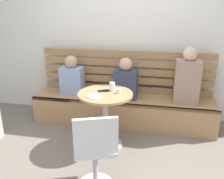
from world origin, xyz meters
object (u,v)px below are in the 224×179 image
Objects in this scene: booth_bench at (123,111)px; white_chair at (95,150)px; person_child_middle at (125,81)px; cup_water_clear at (112,87)px; person_child_left at (72,77)px; person_adult at (187,78)px; plate_small at (95,96)px; cafe_table at (105,110)px; phone_on_table at (104,91)px; cup_espresso_small at (119,91)px.

white_chair reaches higher than booth_bench.
person_child_middle is 5.54× the size of cup_water_clear.
person_child_left is (-0.76, 1.50, 0.24)m from white_chair.
plate_small is (-1.12, -0.79, -0.05)m from person_adult.
cafe_table is 1.24m from person_adult.
cafe_table is 0.24m from phone_on_table.
person_child_left is 3.52× the size of plate_small.
cup_espresso_small is at bearing 35.57° from plate_small.
plate_small is (-0.25, -0.79, 0.04)m from person_child_middle.
booth_bench is at bearing 74.78° from plate_small.
cup_water_clear reaches higher than plate_small.
cup_espresso_small is 0.33× the size of plate_small.
person_adult reaches higher than cup_water_clear.
person_child_middle is 4.35× the size of phone_on_table.
cup_water_clear is (-0.06, -0.56, 0.57)m from booth_bench.
white_chair is 6.07× the size of phone_on_table.
phone_on_table is at bearing 75.10° from plate_small.
cup_espresso_small is (0.00, -0.61, 0.06)m from person_child_middle.
white_chair is at bearing -93.04° from person_child_middle.
person_child_middle is at bearing -45.62° from phone_on_table.
cafe_table is 5.29× the size of phone_on_table.
white_chair is 15.18× the size of cup_espresso_small.
person_child_middle is at bearing -2.87° from person_child_left.
booth_bench is 24.55× the size of cup_water_clear.
person_child_middle is at bearing -12.73° from booth_bench.
plate_small is (-0.09, -0.15, 0.23)m from cafe_table.
white_chair is 0.90m from cup_espresso_small.
cup_water_clear is 0.65× the size of plate_small.
plate_small is at bearing 104.89° from white_chair.
person_adult is 1.06m from cup_espresso_small.
person_child_middle is at bearing 86.96° from white_chair.
cup_water_clear is at bearing -150.32° from person_adult.
white_chair and cup_water_clear have the same top height.
person_child_middle reaches higher than cup_espresso_small.
booth_bench is at bearing 84.22° from cup_water_clear.
booth_bench is 4.52× the size of person_child_left.
phone_on_table is at bearing -163.56° from cup_water_clear.
cafe_table is 0.30m from cup_espresso_small.
person_adult reaches higher than booth_bench.
plate_small reaches higher than cafe_table.
person_child_left is at bearing 141.76° from cup_water_clear.
white_chair reaches higher than cup_espresso_small.
cup_water_clear is (0.75, -0.59, 0.09)m from person_child_left.
booth_bench is 0.98m from plate_small.
booth_bench is 0.83m from cup_espresso_small.
person_child_left reaches higher than cup_espresso_small.
phone_on_table is at bearing -151.51° from person_adult.
person_adult reaches higher than cafe_table.
white_chair is 0.74m from plate_small.
cup_espresso_small reaches higher than cafe_table.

